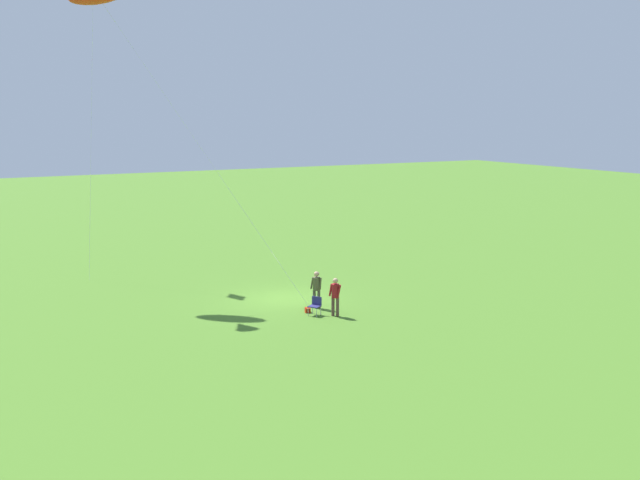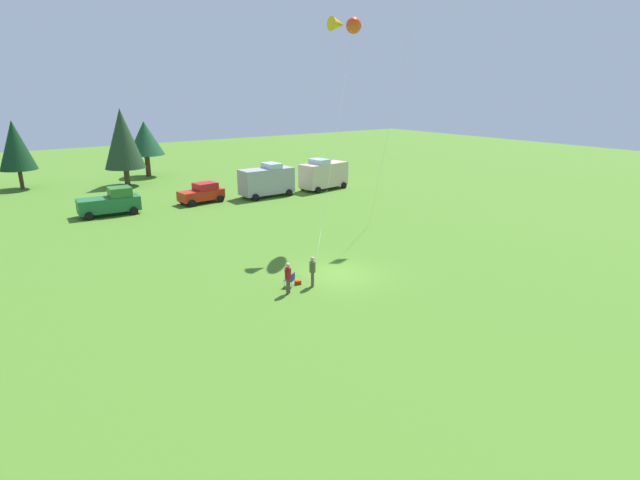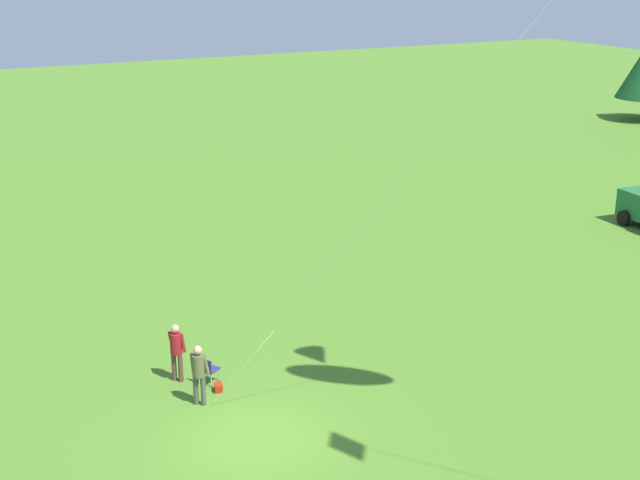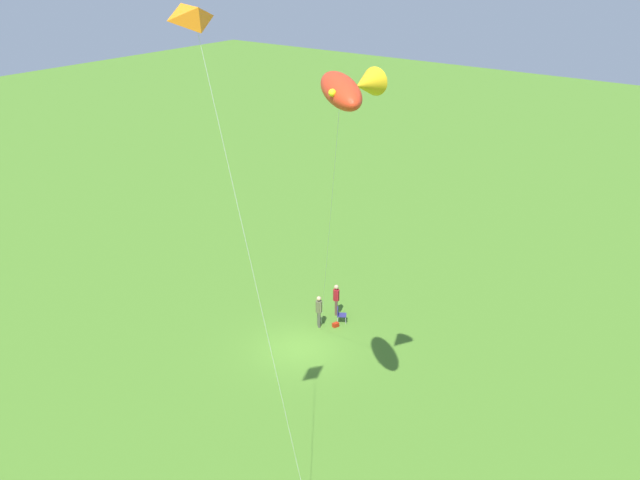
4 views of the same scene
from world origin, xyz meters
TOP-DOWN VIEW (x-y plane):
  - ground_plane at (0.00, 0.00)m, footprint 160.00×160.00m
  - person_kite_flyer at (-2.35, -0.60)m, footprint 0.50×0.53m
  - folding_chair at (-3.38, 0.02)m, footprint 0.67×0.67m
  - person_spectator at (-3.97, -0.67)m, footprint 0.54×0.50m
  - backpack_on_grass at (-2.83, 0.13)m, footprint 0.37×0.30m

SIDE VIEW (x-z plane):
  - ground_plane at x=0.00m, z-range 0.00..0.00m
  - backpack_on_grass at x=-2.83m, z-range 0.00..0.22m
  - folding_chair at x=-3.38m, z-range 0.08..0.90m
  - person_kite_flyer at x=-2.35m, z-range 0.15..1.89m
  - person_spectator at x=-3.97m, z-range 0.15..1.89m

